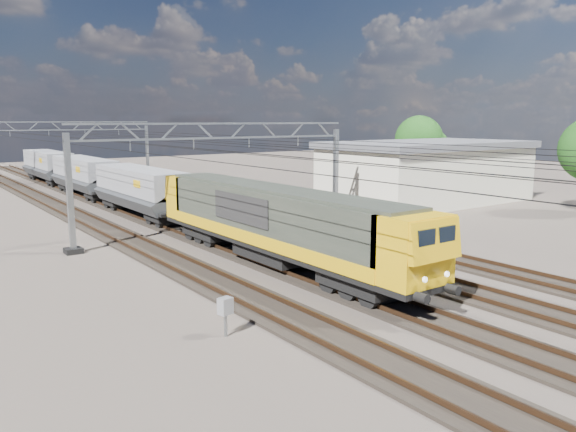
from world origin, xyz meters
TOP-DOWN VIEW (x-y plane):
  - ground at (0.00, 0.00)m, footprint 160.00×160.00m
  - track_outer_west at (-6.00, 0.00)m, footprint 2.60×140.00m
  - track_loco at (-2.00, 0.00)m, footprint 2.60×140.00m
  - track_inner_east at (2.00, 0.00)m, footprint 2.60×140.00m
  - track_outer_east at (6.00, 0.00)m, footprint 2.60×140.00m
  - catenary_gantry_mid at (0.00, 4.00)m, footprint 19.90×0.90m
  - catenary_gantry_far at (0.00, 40.00)m, footprint 19.90×0.90m
  - overhead_wires at (0.00, 8.00)m, footprint 12.03×140.00m
  - locomotive at (-2.00, -4.64)m, footprint 2.76×21.10m
  - hopper_wagon_lead at (-2.00, 13.06)m, footprint 3.38×13.00m
  - hopper_wagon_mid at (-2.00, 27.26)m, footprint 3.38×13.00m
  - hopper_wagon_third at (-2.00, 41.46)m, footprint 3.38×13.00m
  - trackside_cabinet at (-8.71, -11.49)m, footprint 0.52×0.43m
  - industrial_shed at (22.00, 6.00)m, footprint 18.60×10.60m
  - tree_far at (30.32, 13.79)m, footprint 5.64×5.24m

SIDE VIEW (x-z plane):
  - ground at x=0.00m, z-range 0.00..0.00m
  - track_outer_west at x=-6.00m, z-range -0.08..0.22m
  - track_loco at x=-2.00m, z-range -0.08..0.22m
  - track_inner_east at x=2.00m, z-range -0.08..0.22m
  - track_outer_east at x=6.00m, z-range -0.08..0.22m
  - trackside_cabinet at x=-8.71m, z-range 0.36..1.74m
  - hopper_wagon_lead at x=-2.00m, z-range 0.60..3.86m
  - hopper_wagon_mid at x=-2.00m, z-range 0.60..3.86m
  - hopper_wagon_third at x=-2.00m, z-range 0.60..3.86m
  - locomotive at x=-2.00m, z-range 0.52..4.14m
  - industrial_shed at x=22.00m, z-range 0.03..5.43m
  - catenary_gantry_mid at x=0.00m, z-range 0.35..7.46m
  - catenary_gantry_far at x=0.00m, z-range 0.35..7.46m
  - tree_far at x=30.32m, z-range 1.07..8.83m
  - overhead_wires at x=0.00m, z-range 5.48..6.02m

